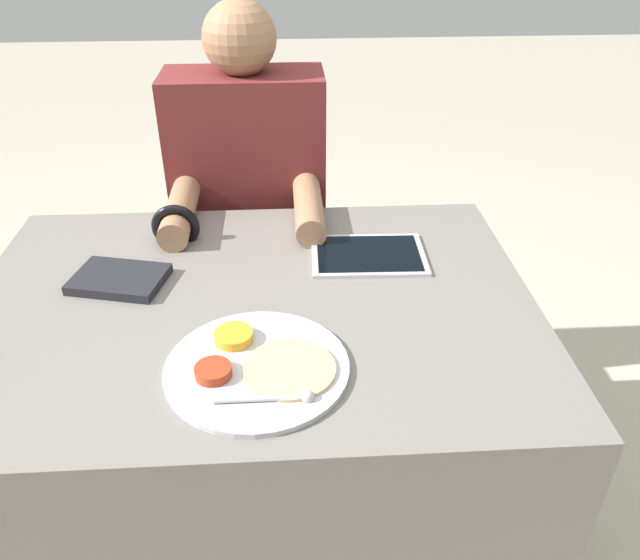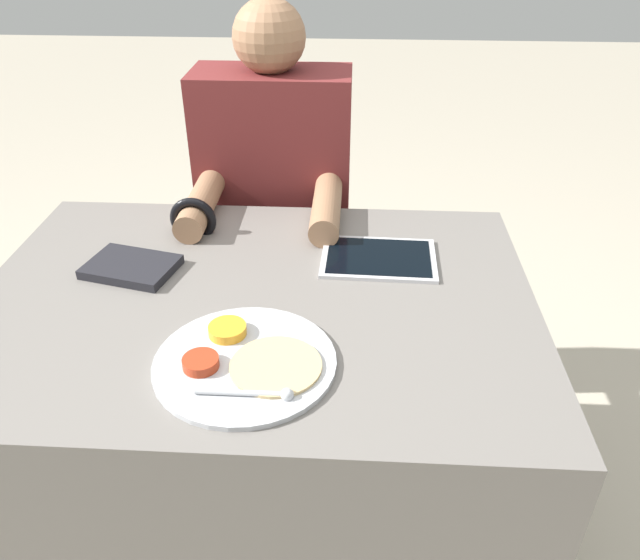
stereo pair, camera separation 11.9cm
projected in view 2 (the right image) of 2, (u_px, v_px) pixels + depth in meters
The scene contains 6 objects.
ground_plane at pixel (269, 521), 1.63m from camera, with size 12.00×12.00×0.00m, color #B2A893.
dining_table at pixel (263, 423), 1.44m from camera, with size 1.13×0.82×0.71m.
thali_tray at pixel (245, 361), 1.07m from camera, with size 0.32×0.32×0.03m.
red_notebook at pixel (131, 267), 1.33m from camera, with size 0.21×0.17×0.02m.
tablet_device at pixel (379, 258), 1.37m from camera, with size 0.26×0.19×0.01m.
person_diner at pixel (277, 232), 1.81m from camera, with size 0.42×0.48×1.18m.
Camera 2 is at (0.19, -1.03, 1.41)m, focal length 35.00 mm.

